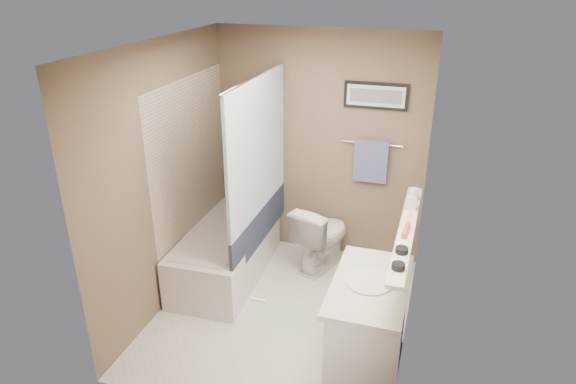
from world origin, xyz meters
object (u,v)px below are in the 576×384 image
(hair_brush_front, at_px, (406,230))
(soap_bottle, at_px, (412,200))
(bathtub, at_px, (226,253))
(vanity, at_px, (368,332))
(glass_jar, at_px, (413,194))
(candle_bowl_far, at_px, (402,250))
(candle_bowl_near, at_px, (398,266))
(toilet, at_px, (322,236))

(hair_brush_front, distance_m, soap_bottle, 0.43)
(bathtub, bearing_deg, vanity, -33.92)
(vanity, distance_m, glass_jar, 1.22)
(bathtub, distance_m, glass_jar, 2.01)
(bathtub, relative_size, hair_brush_front, 6.82)
(vanity, relative_size, candle_bowl_far, 10.00)
(candle_bowl_near, distance_m, soap_bottle, 0.95)
(bathtub, distance_m, vanity, 1.89)
(hair_brush_front, bearing_deg, bathtub, 159.73)
(toilet, bearing_deg, vanity, 134.96)
(candle_bowl_near, xyz_separation_m, soap_bottle, (0.00, 0.94, 0.06))
(toilet, bearing_deg, candle_bowl_near, 137.40)
(candle_bowl_near, relative_size, soap_bottle, 0.55)
(bathtub, height_order, toilet, toilet)
(candle_bowl_far, xyz_separation_m, hair_brush_front, (0.00, 0.31, 0.00))
(bathtub, bearing_deg, hair_brush_front, -22.55)
(candle_bowl_near, bearing_deg, toilet, 118.87)
(candle_bowl_near, height_order, soap_bottle, soap_bottle)
(toilet, bearing_deg, soap_bottle, 161.15)
(vanity, distance_m, candle_bowl_far, 0.76)
(toilet, distance_m, hair_brush_front, 1.62)
(hair_brush_front, xyz_separation_m, soap_bottle, (0.00, 0.42, 0.06))
(bathtub, relative_size, candle_bowl_far, 16.67)
(toilet, height_order, hair_brush_front, hair_brush_front)
(toilet, bearing_deg, bathtub, 45.35)
(toilet, distance_m, candle_bowl_near, 2.02)
(soap_bottle, bearing_deg, hair_brush_front, -90.00)
(hair_brush_front, bearing_deg, candle_bowl_far, -90.00)
(glass_jar, relative_size, soap_bottle, 0.61)
(bathtub, xyz_separation_m, toilet, (0.89, 0.45, 0.11))
(toilet, distance_m, glass_jar, 1.31)
(candle_bowl_near, height_order, glass_jar, glass_jar)
(toilet, xyz_separation_m, hair_brush_front, (0.90, -1.11, 0.78))
(vanity, xyz_separation_m, candle_bowl_near, (0.19, -0.19, 0.73))
(hair_brush_front, distance_m, glass_jar, 0.61)
(toilet, height_order, vanity, vanity)
(glass_jar, bearing_deg, hair_brush_front, -90.00)
(candle_bowl_far, height_order, soap_bottle, soap_bottle)
(toilet, distance_m, soap_bottle, 1.41)
(candle_bowl_near, xyz_separation_m, hair_brush_front, (0.00, 0.52, 0.00))
(candle_bowl_far, bearing_deg, soap_bottle, 90.00)
(soap_bottle, bearing_deg, candle_bowl_far, -90.00)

